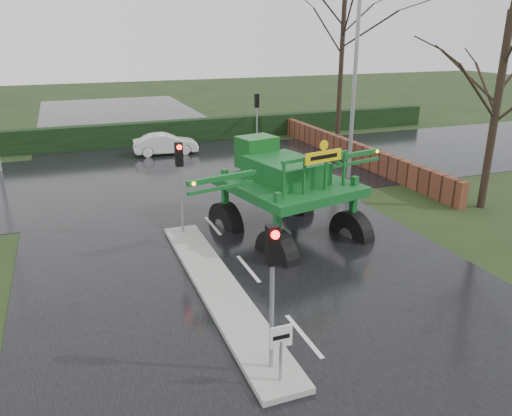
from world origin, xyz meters
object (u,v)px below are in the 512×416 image
object	(u,v)px
street_light_right	(350,58)
traffic_signal_far	(257,109)
traffic_signal_near	(272,268)
traffic_signal_mid	(180,168)
crop_sprayer	(274,191)
keep_left_sign	(281,345)
white_sedan	(166,154)

from	to	relation	value
street_light_right	traffic_signal_far	bearing A→B (deg)	101.95
traffic_signal_near	traffic_signal_mid	size ratio (longest dim) A/B	1.00
crop_sprayer	traffic_signal_near	bearing A→B (deg)	-125.68
keep_left_sign	white_sedan	xyz separation A→B (m)	(2.04, 22.20, -1.06)
traffic_signal_mid	traffic_signal_far	xyz separation A→B (m)	(7.80, 12.52, 0.00)
traffic_signal_near	street_light_right	bearing A→B (deg)	53.87
traffic_signal_far	street_light_right	xyz separation A→B (m)	(1.69, -8.01, 3.40)
crop_sprayer	white_sedan	distance (m)	16.12
street_light_right	white_sedan	bearing A→B (deg)	130.60
traffic_signal_mid	traffic_signal_far	world-z (taller)	same
keep_left_sign	traffic_signal_mid	size ratio (longest dim) A/B	0.38
street_light_right	white_sedan	size ratio (longest dim) A/B	2.58
street_light_right	crop_sprayer	distance (m)	10.76
street_light_right	white_sedan	world-z (taller)	street_light_right
keep_left_sign	traffic_signal_near	size ratio (longest dim) A/B	0.38
keep_left_sign	street_light_right	size ratio (longest dim) A/B	0.14
keep_left_sign	crop_sprayer	xyz separation A→B (m)	(2.48, 6.24, 1.21)
traffic_signal_mid	white_sedan	distance (m)	13.61
keep_left_sign	white_sedan	distance (m)	22.32
traffic_signal_near	crop_sprayer	distance (m)	6.27
traffic_signal_near	traffic_signal_far	size ratio (longest dim) A/B	1.00
crop_sprayer	white_sedan	size ratio (longest dim) A/B	2.17
traffic_signal_near	street_light_right	xyz separation A→B (m)	(9.49, 13.01, 3.40)
keep_left_sign	traffic_signal_far	bearing A→B (deg)	70.07
white_sedan	traffic_signal_far	bearing A→B (deg)	-92.85
traffic_signal_far	traffic_signal_mid	bearing A→B (deg)	58.07
traffic_signal_near	traffic_signal_far	world-z (taller)	same
traffic_signal_far	white_sedan	distance (m)	6.35
street_light_right	keep_left_sign	bearing A→B (deg)	-125.12
crop_sprayer	white_sedan	xyz separation A→B (m)	(-0.44, 15.96, -2.26)
traffic_signal_near	traffic_signal_mid	xyz separation A→B (m)	(0.00, 8.50, 0.00)
traffic_signal_mid	street_light_right	size ratio (longest dim) A/B	0.35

